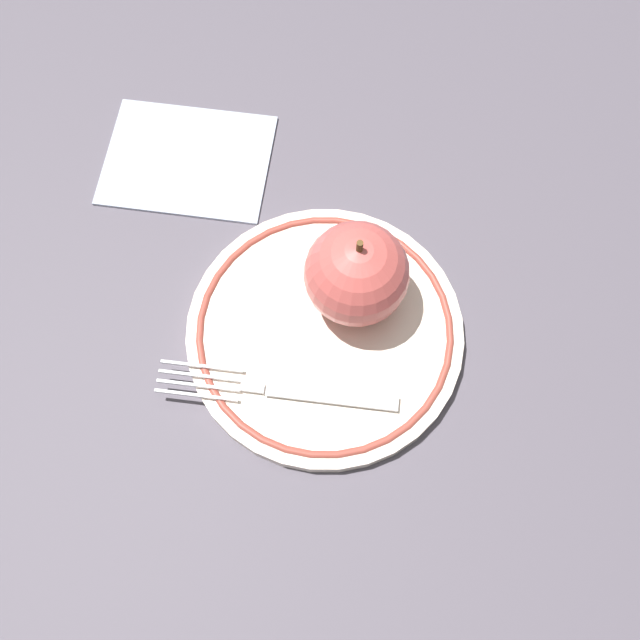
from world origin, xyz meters
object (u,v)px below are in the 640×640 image
Objects in this scene: plate at (320,332)px; napkin_folded at (187,159)px; apple_red_whole at (357,274)px; fork at (283,391)px.

napkin_folded is (-0.18, -0.11, -0.01)m from plate.
apple_red_whole is 0.11m from fork.
fork is at bearing -34.30° from plate.
plate is 2.45× the size of apple_red_whole.
apple_red_whole is 0.49× the size of fork.
fork is (0.08, -0.06, -0.04)m from apple_red_whole.
fork is at bearing -40.26° from apple_red_whole.
fork reaches higher than napkin_folded.
fork is (0.05, -0.03, 0.01)m from plate.
apple_red_whole is at bearing 131.10° from plate.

